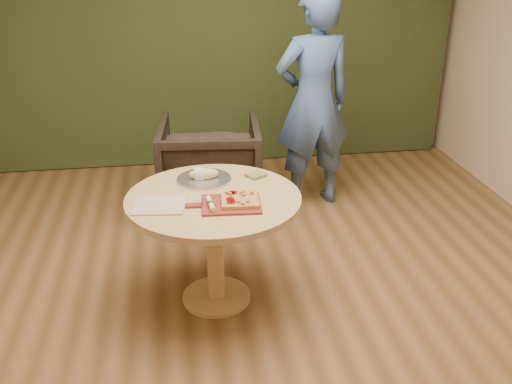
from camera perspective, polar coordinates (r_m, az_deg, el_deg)
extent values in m
cube|color=brown|center=(3.65, 0.38, -13.21)|extent=(5.00, 6.00, 0.02)
cube|color=beige|center=(5.94, -4.27, 16.41)|extent=(5.00, 0.02, 2.80)
cube|color=#283417|center=(5.83, -4.18, 16.26)|extent=(4.80, 0.14, 2.78)
cylinder|color=tan|center=(3.86, -3.95, -10.38)|extent=(0.45, 0.45, 0.03)
cylinder|color=tan|center=(3.68, -4.10, -6.02)|extent=(0.11, 0.11, 0.68)
cylinder|color=tan|center=(3.51, -4.28, -0.73)|extent=(1.08, 1.08, 0.04)
cube|color=maroon|center=(3.37, -2.49, -1.23)|extent=(0.37, 0.30, 0.01)
cube|color=maroon|center=(3.37, -6.23, -1.36)|extent=(0.10, 0.06, 0.01)
cube|color=tan|center=(3.38, -1.61, -0.82)|extent=(0.23, 0.23, 0.02)
cylinder|color=#730705|center=(3.44, -2.57, -0.14)|extent=(0.05, 0.05, 0.00)
cylinder|color=#730705|center=(3.37, -2.61, -0.68)|extent=(0.05, 0.05, 0.00)
cylinder|color=#730705|center=(3.45, -2.29, -0.04)|extent=(0.05, 0.05, 0.00)
cylinder|color=#730705|center=(3.33, -2.50, -1.00)|extent=(0.06, 0.06, 0.00)
cube|color=#B98345|center=(3.30, -1.32, -1.14)|extent=(0.02, 0.02, 0.01)
cube|color=#B98345|center=(3.38, -2.48, -0.51)|extent=(0.02, 0.02, 0.01)
cube|color=#B98345|center=(3.32, -0.82, -0.96)|extent=(0.02, 0.02, 0.01)
cube|color=#B98345|center=(3.44, -1.47, -0.05)|extent=(0.03, 0.03, 0.01)
cube|color=#B98345|center=(3.43, -0.39, -0.08)|extent=(0.03, 0.03, 0.01)
cube|color=#B98345|center=(3.44, -2.91, -0.04)|extent=(0.03, 0.03, 0.01)
cube|color=#B98345|center=(3.45, -1.32, 0.05)|extent=(0.03, 0.03, 0.01)
cube|color=#B98345|center=(3.41, -1.29, -0.27)|extent=(0.03, 0.03, 0.01)
cube|color=#B98345|center=(3.42, -2.60, -0.17)|extent=(0.02, 0.02, 0.01)
cube|color=#B98345|center=(3.32, -1.76, -0.96)|extent=(0.02, 0.02, 0.01)
cube|color=#35791D|center=(3.44, -2.88, -0.14)|extent=(0.01, 0.01, 0.00)
cube|color=#35791D|center=(3.36, -2.10, -0.73)|extent=(0.01, 0.01, 0.00)
cube|color=#35791D|center=(3.42, -1.10, -0.27)|extent=(0.01, 0.01, 0.00)
cube|color=#35791D|center=(3.34, -1.75, -0.94)|extent=(0.01, 0.01, 0.00)
cube|color=#35791D|center=(3.37, -2.62, -0.69)|extent=(0.01, 0.01, 0.00)
cube|color=#35791D|center=(3.31, -1.61, -1.16)|extent=(0.01, 0.01, 0.00)
cube|color=#35791D|center=(3.38, -1.46, -0.57)|extent=(0.01, 0.01, 0.00)
cube|color=#995374|center=(3.44, -3.06, -0.11)|extent=(0.02, 0.03, 0.00)
cube|color=#995374|center=(3.42, -0.57, -0.24)|extent=(0.02, 0.03, 0.00)
cube|color=#995374|center=(3.33, -2.41, -0.96)|extent=(0.03, 0.03, 0.00)
cube|color=#995374|center=(3.36, -1.15, -0.74)|extent=(0.01, 0.03, 0.00)
cylinder|color=beige|center=(3.33, -4.56, -1.18)|extent=(0.04, 0.17, 0.03)
cylinder|color=#194C26|center=(3.33, -4.56, -1.18)|extent=(0.04, 0.03, 0.03)
cube|color=silver|center=(3.42, -4.81, -0.51)|extent=(0.02, 0.04, 0.00)
cube|color=white|center=(3.41, -9.64, -1.35)|extent=(0.33, 0.28, 0.01)
cylinder|color=silver|center=(3.73, -5.21, 1.25)|extent=(0.35, 0.35, 0.01)
cylinder|color=silver|center=(3.73, -5.21, 1.32)|extent=(0.36, 0.36, 0.02)
ellipsoid|color=#DAC385|center=(3.72, -5.23, 1.81)|extent=(0.19, 0.08, 0.07)
cylinder|color=beige|center=(3.72, -5.70, 1.78)|extent=(0.06, 0.09, 0.09)
cube|color=#56612B|center=(3.77, 0.00, 1.70)|extent=(0.15, 0.15, 0.02)
imported|color=black|center=(4.93, -4.63, 3.14)|extent=(0.91, 0.86, 0.87)
imported|color=#425E94|center=(4.89, 5.75, 9.00)|extent=(0.74, 0.55, 1.86)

